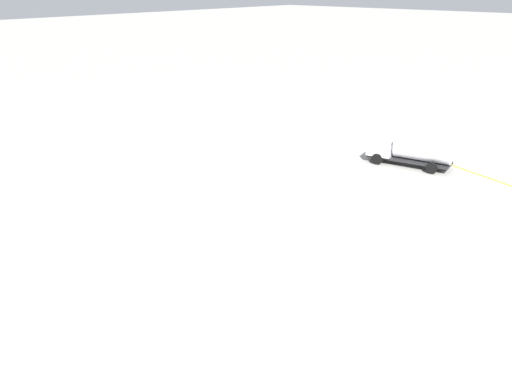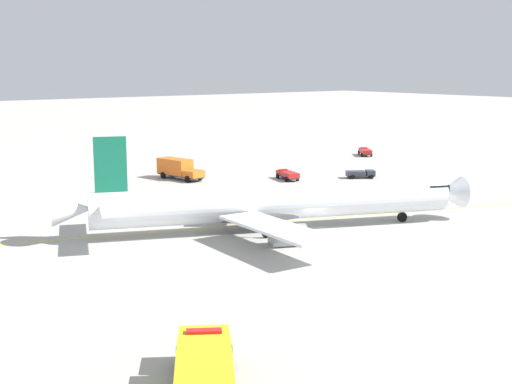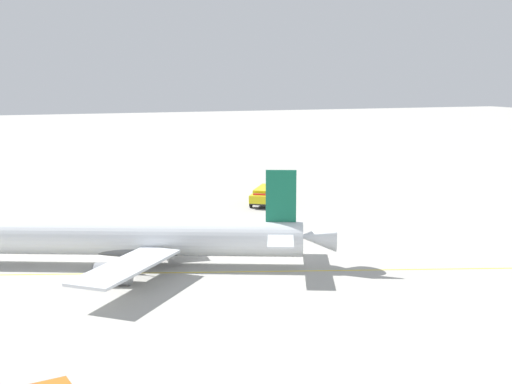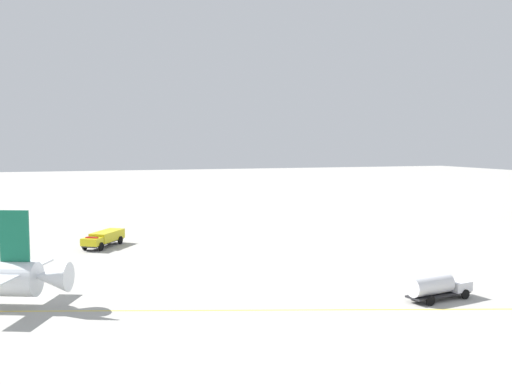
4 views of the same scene
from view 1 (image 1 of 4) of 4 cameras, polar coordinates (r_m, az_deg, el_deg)
fuel_tanker_truck at (r=54.85m, az=16.32°, el=4.21°), size 8.32×4.01×2.87m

